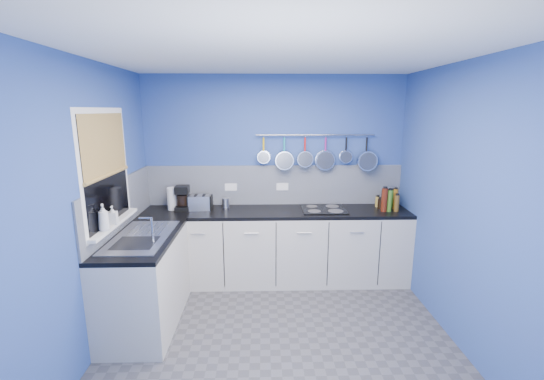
{
  "coord_description": "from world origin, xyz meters",
  "views": [
    {
      "loc": [
        -0.15,
        -2.98,
        2.08
      ],
      "look_at": [
        -0.05,
        0.75,
        1.25
      ],
      "focal_mm": 23.87,
      "sensor_mm": 36.0,
      "label": 1
    }
  ],
  "objects_px": {
    "soap_bottle_a": "(103,217)",
    "canister": "(226,203)",
    "paper_towel": "(172,199)",
    "coffee_maker": "(182,198)",
    "soap_bottle_b": "(113,215)",
    "toaster": "(200,203)",
    "hob": "(323,209)"
  },
  "relations": [
    {
      "from": "canister",
      "to": "hob",
      "type": "relative_size",
      "value": 0.24
    },
    {
      "from": "paper_towel",
      "to": "toaster",
      "type": "relative_size",
      "value": 1.0
    },
    {
      "from": "canister",
      "to": "paper_towel",
      "type": "bearing_deg",
      "value": -174.89
    },
    {
      "from": "soap_bottle_a",
      "to": "toaster",
      "type": "relative_size",
      "value": 0.88
    },
    {
      "from": "soap_bottle_b",
      "to": "canister",
      "type": "height_order",
      "value": "soap_bottle_b"
    },
    {
      "from": "toaster",
      "to": "canister",
      "type": "height_order",
      "value": "toaster"
    },
    {
      "from": "paper_towel",
      "to": "hob",
      "type": "height_order",
      "value": "paper_towel"
    },
    {
      "from": "toaster",
      "to": "canister",
      "type": "relative_size",
      "value": 2.19
    },
    {
      "from": "coffee_maker",
      "to": "toaster",
      "type": "xyz_separation_m",
      "value": [
        0.2,
        0.03,
        -0.06
      ]
    },
    {
      "from": "soap_bottle_b",
      "to": "coffee_maker",
      "type": "distance_m",
      "value": 1.08
    },
    {
      "from": "hob",
      "to": "toaster",
      "type": "bearing_deg",
      "value": 178.37
    },
    {
      "from": "paper_towel",
      "to": "soap_bottle_b",
      "type": "bearing_deg",
      "value": -105.95
    },
    {
      "from": "soap_bottle_b",
      "to": "canister",
      "type": "distance_m",
      "value": 1.43
    },
    {
      "from": "soap_bottle_a",
      "to": "hob",
      "type": "xyz_separation_m",
      "value": [
        2.12,
        1.16,
        -0.26
      ]
    },
    {
      "from": "coffee_maker",
      "to": "toaster",
      "type": "relative_size",
      "value": 1.1
    },
    {
      "from": "canister",
      "to": "coffee_maker",
      "type": "bearing_deg",
      "value": -169.41
    },
    {
      "from": "soap_bottle_a",
      "to": "paper_towel",
      "type": "height_order",
      "value": "soap_bottle_a"
    },
    {
      "from": "hob",
      "to": "coffee_maker",
      "type": "bearing_deg",
      "value": 179.55
    },
    {
      "from": "paper_towel",
      "to": "coffee_maker",
      "type": "distance_m",
      "value": 0.13
    },
    {
      "from": "soap_bottle_a",
      "to": "soap_bottle_b",
      "type": "bearing_deg",
      "value": 90.0
    },
    {
      "from": "coffee_maker",
      "to": "hob",
      "type": "height_order",
      "value": "coffee_maker"
    },
    {
      "from": "soap_bottle_a",
      "to": "coffee_maker",
      "type": "distance_m",
      "value": 1.25
    },
    {
      "from": "toaster",
      "to": "coffee_maker",
      "type": "bearing_deg",
      "value": -176.9
    },
    {
      "from": "canister",
      "to": "soap_bottle_a",
      "type": "bearing_deg",
      "value": -126.06
    },
    {
      "from": "toaster",
      "to": "hob",
      "type": "relative_size",
      "value": 0.52
    },
    {
      "from": "soap_bottle_b",
      "to": "hob",
      "type": "xyz_separation_m",
      "value": [
        2.12,
        0.97,
        -0.23
      ]
    },
    {
      "from": "soap_bottle_a",
      "to": "canister",
      "type": "xyz_separation_m",
      "value": [
        0.92,
        1.27,
        -0.21
      ]
    },
    {
      "from": "toaster",
      "to": "hob",
      "type": "bearing_deg",
      "value": -6.58
    },
    {
      "from": "soap_bottle_b",
      "to": "soap_bottle_a",
      "type": "bearing_deg",
      "value": -90.0
    },
    {
      "from": "soap_bottle_a",
      "to": "soap_bottle_b",
      "type": "distance_m",
      "value": 0.19
    },
    {
      "from": "paper_towel",
      "to": "toaster",
      "type": "bearing_deg",
      "value": -1.52
    },
    {
      "from": "soap_bottle_a",
      "to": "soap_bottle_b",
      "type": "xyz_separation_m",
      "value": [
        0.0,
        0.19,
        -0.03
      ]
    }
  ]
}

